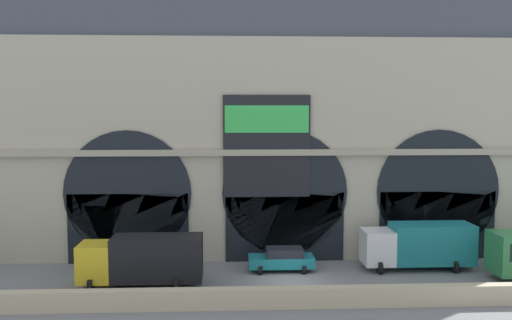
{
  "coord_description": "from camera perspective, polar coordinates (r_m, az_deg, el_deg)",
  "views": [
    {
      "loc": [
        -3.91,
        -33.36,
        10.83
      ],
      "look_at": [
        -2.07,
        5.0,
        7.32
      ],
      "focal_mm": 38.17,
      "sensor_mm": 36.0,
      "label": 1
    }
  ],
  "objects": [
    {
      "name": "ground_plane",
      "position": [
        35.29,
        3.84,
        -12.66
      ],
      "size": [
        200.0,
        200.0,
        0.0
      ],
      "primitive_type": "plane",
      "color": "slate"
    },
    {
      "name": "quay_parapet_wall",
      "position": [
        30.97,
        4.81,
        -14.15
      ],
      "size": [
        90.0,
        0.7,
        1.13
      ],
      "primitive_type": "cube",
      "color": "#BCAD8C",
      "rests_on": "ground"
    },
    {
      "name": "station_building",
      "position": [
        40.99,
        2.76,
        3.46
      ],
      "size": [
        46.74,
        5.26,
        19.71
      ],
      "color": "#B2A891",
      "rests_on": "ground"
    },
    {
      "name": "box_truck_midwest",
      "position": [
        34.72,
        -11.77,
        -10.14
      ],
      "size": [
        7.5,
        2.91,
        3.12
      ],
      "color": "gold",
      "rests_on": "ground"
    },
    {
      "name": "car_center",
      "position": [
        37.43,
        2.74,
        -10.32
      ],
      "size": [
        4.4,
        2.22,
        1.55
      ],
      "color": "#19727A",
      "rests_on": "ground"
    },
    {
      "name": "box_truck_mideast",
      "position": [
        39.19,
        16.68,
        -8.47
      ],
      "size": [
        7.5,
        2.91,
        3.12
      ],
      "color": "white",
      "rests_on": "ground"
    }
  ]
}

